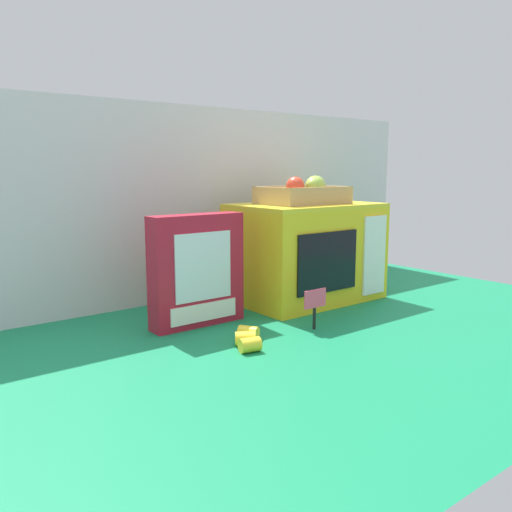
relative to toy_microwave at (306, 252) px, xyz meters
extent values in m
plane|color=#147A4C|center=(-0.16, 0.01, -0.14)|extent=(1.70, 1.70, 0.00)
cube|color=silver|center=(-0.16, 0.24, 0.14)|extent=(1.61, 0.03, 0.57)
cube|color=yellow|center=(0.00, 0.00, -0.01)|extent=(0.42, 0.28, 0.28)
cube|color=yellow|center=(0.00, 0.00, 0.14)|extent=(0.42, 0.28, 0.01)
cube|color=black|center=(-0.05, -0.14, -0.01)|extent=(0.22, 0.01, 0.17)
cube|color=white|center=(0.14, -0.14, -0.01)|extent=(0.09, 0.01, 0.23)
cube|color=tan|center=(-0.02, 0.00, 0.16)|extent=(0.25, 0.17, 0.03)
cube|color=tan|center=(-0.02, -0.08, 0.18)|extent=(0.25, 0.01, 0.02)
cube|color=tan|center=(-0.02, 0.07, 0.18)|extent=(0.25, 0.01, 0.02)
cube|color=tan|center=(-0.14, 0.00, 0.18)|extent=(0.01, 0.17, 0.02)
cube|color=tan|center=(0.10, 0.00, 0.18)|extent=(0.01, 0.17, 0.02)
sphere|color=#E04228|center=(-0.06, -0.01, 0.20)|extent=(0.05, 0.05, 0.05)
ellipsoid|color=#9EC647|center=(0.01, -0.03, 0.20)|extent=(0.10, 0.09, 0.06)
cube|color=#B2192D|center=(-0.40, -0.03, 0.00)|extent=(0.25, 0.06, 0.28)
cube|color=silver|center=(-0.40, -0.06, 0.01)|extent=(0.16, 0.00, 0.17)
cube|color=white|center=(-0.40, -0.06, -0.11)|extent=(0.19, 0.00, 0.04)
cylinder|color=black|center=(-0.19, -0.24, -0.12)|extent=(0.01, 0.01, 0.06)
cube|color=#F44C6B|center=(-0.19, -0.24, -0.07)|extent=(0.07, 0.00, 0.05)
cylinder|color=yellow|center=(-0.37, -0.20, -0.13)|extent=(0.05, 0.06, 0.03)
cylinder|color=yellow|center=(-0.40, -0.23, -0.13)|extent=(0.06, 0.05, 0.03)
cylinder|color=yellow|center=(-0.42, -0.27, -0.13)|extent=(0.05, 0.04, 0.03)
camera|label=1|loc=(-1.09, -1.14, 0.25)|focal=37.23mm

